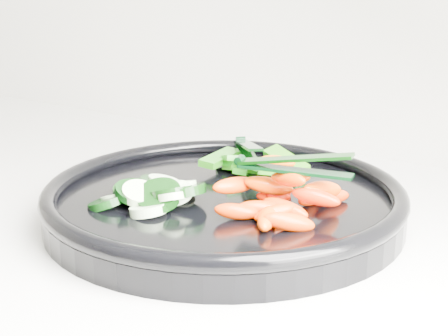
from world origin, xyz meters
The scene contains 6 objects.
veggie_tray centered at (0.37, 1.68, 0.95)m, with size 0.42×0.42×0.04m.
cucumber_pile centered at (0.33, 1.63, 0.96)m, with size 0.12×0.11×0.04m.
carrot_pile centered at (0.45, 1.68, 0.97)m, with size 0.12×0.14×0.05m.
pepper_pile centered at (0.34, 1.78, 0.96)m, with size 0.13×0.09×0.04m.
tong_carrot centered at (0.46, 1.68, 1.00)m, with size 0.11×0.04×0.02m.
tong_pepper centered at (0.34, 1.78, 0.98)m, with size 0.09×0.09×0.02m.
Camera 1 is at (0.73, 1.18, 1.17)m, focal length 50.00 mm.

